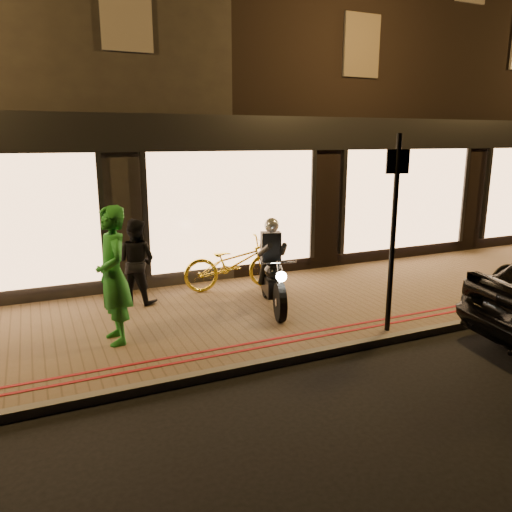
{
  "coord_description": "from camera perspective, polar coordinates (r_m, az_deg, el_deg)",
  "views": [
    {
      "loc": [
        -3.82,
        -5.6,
        3.05
      ],
      "look_at": [
        -0.42,
        1.91,
        1.1
      ],
      "focal_mm": 35.0,
      "sensor_mm": 36.0,
      "label": 1
    }
  ],
  "objects": [
    {
      "name": "bicycle_gold",
      "position": [
        9.85,
        -2.61,
        -0.87
      ],
      "size": [
        2.04,
        0.9,
        1.04
      ],
      "primitive_type": "imported",
      "rotation": [
        0.0,
        0.0,
        1.46
      ],
      "color": "gold",
      "rests_on": "sidewalk"
    },
    {
      "name": "sign_post",
      "position": [
        7.73,
        15.47,
        3.5
      ],
      "size": [
        0.35,
        0.11,
        3.0
      ],
      "rotation": [
        0.0,
        0.0,
        -0.24
      ],
      "color": "black",
      "rests_on": "sidewalk"
    },
    {
      "name": "building_row",
      "position": [
        15.13,
        -10.09,
        17.64
      ],
      "size": [
        48.0,
        10.11,
        8.5
      ],
      "color": "black",
      "rests_on": "ground"
    },
    {
      "name": "kerb_stone",
      "position": [
        7.44,
        9.08,
        -10.55
      ],
      "size": [
        50.0,
        0.14,
        0.12
      ],
      "primitive_type": "cube",
      "color": "#59544C",
      "rests_on": "ground"
    },
    {
      "name": "person_green",
      "position": [
        7.45,
        -16.01,
        -2.15
      ],
      "size": [
        0.55,
        0.78,
        2.02
      ],
      "primitive_type": "imported",
      "rotation": [
        0.0,
        0.0,
        -1.48
      ],
      "color": "#1F7524",
      "rests_on": "sidewalk"
    },
    {
      "name": "person_dark",
      "position": [
        9.23,
        -13.55,
        -0.59
      ],
      "size": [
        0.95,
        0.94,
        1.55
      ],
      "primitive_type": "imported",
      "rotation": [
        0.0,
        0.0,
        2.4
      ],
      "color": "black",
      "rests_on": "sidewalk"
    },
    {
      "name": "sidewalk",
      "position": [
        9.01,
        2.25,
        -6.08
      ],
      "size": [
        50.0,
        4.0,
        0.12
      ],
      "primitive_type": "cube",
      "color": "brown",
      "rests_on": "ground"
    },
    {
      "name": "ground",
      "position": [
        7.43,
        9.28,
        -11.11
      ],
      "size": [
        90.0,
        90.0,
        0.0
      ],
      "primitive_type": "plane",
      "color": "black",
      "rests_on": "ground"
    },
    {
      "name": "red_kerb_lines",
      "position": [
        7.8,
        7.07,
        -8.82
      ],
      "size": [
        50.0,
        0.26,
        0.01
      ],
      "color": "maroon",
      "rests_on": "sidewalk"
    },
    {
      "name": "motorcycle",
      "position": [
        8.75,
        1.9,
        -2.04
      ],
      "size": [
        0.79,
        1.9,
        1.59
      ],
      "rotation": [
        0.0,
        0.0,
        -0.27
      ],
      "color": "black",
      "rests_on": "sidewalk"
    }
  ]
}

